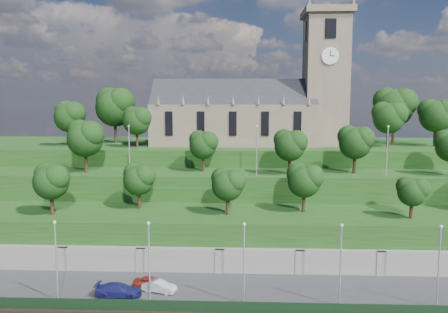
{
  "coord_description": "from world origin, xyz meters",
  "views": [
    {
      "loc": [
        -2.26,
        -41.52,
        23.07
      ],
      "look_at": [
        -5.24,
        30.0,
        14.48
      ],
      "focal_mm": 35.0,
      "sensor_mm": 36.0,
      "label": 1
    }
  ],
  "objects_px": {
    "church": "(258,107)",
    "car_left": "(151,283)",
    "car_middle": "(159,286)",
    "car_right": "(119,290)"
  },
  "relations": [
    {
      "from": "church",
      "to": "car_middle",
      "type": "distance_m",
      "value": 46.99
    },
    {
      "from": "church",
      "to": "car_middle",
      "type": "bearing_deg",
      "value": -106.82
    },
    {
      "from": "car_left",
      "to": "car_right",
      "type": "bearing_deg",
      "value": 135.86
    },
    {
      "from": "car_middle",
      "to": "church",
      "type": "bearing_deg",
      "value": -1.52
    },
    {
      "from": "car_left",
      "to": "car_right",
      "type": "distance_m",
      "value": 3.84
    },
    {
      "from": "church",
      "to": "car_middle",
      "type": "height_order",
      "value": "church"
    },
    {
      "from": "church",
      "to": "car_middle",
      "type": "xyz_separation_m",
      "value": [
        -12.32,
        -40.76,
        -19.87
      ]
    },
    {
      "from": "car_left",
      "to": "car_middle",
      "type": "xyz_separation_m",
      "value": [
        1.09,
        -0.81,
        -0.05
      ]
    },
    {
      "from": "church",
      "to": "car_left",
      "type": "relative_size",
      "value": 9.37
    },
    {
      "from": "church",
      "to": "car_left",
      "type": "height_order",
      "value": "church"
    }
  ]
}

